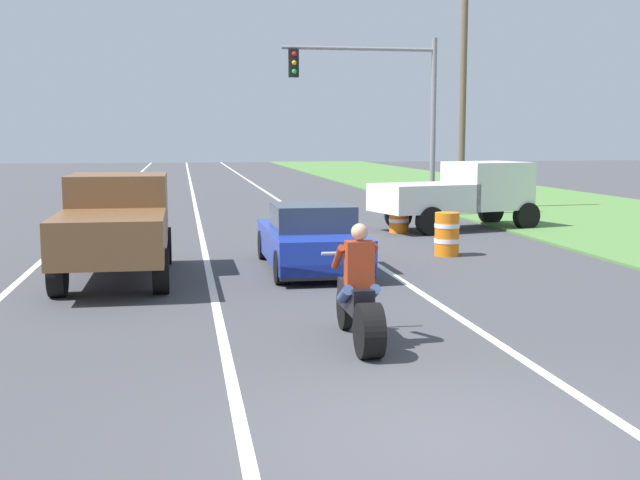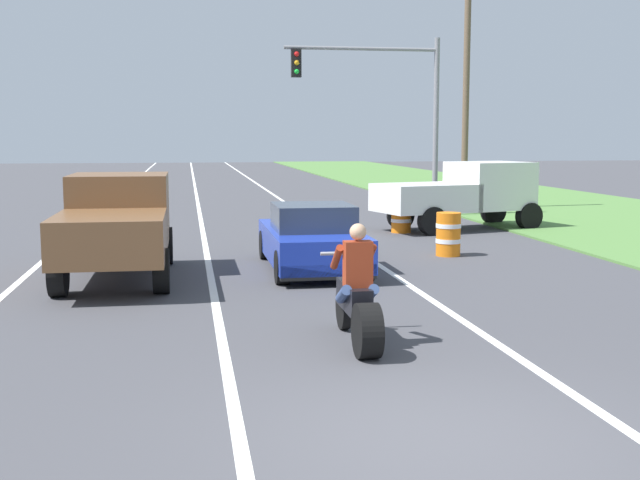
# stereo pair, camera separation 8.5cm
# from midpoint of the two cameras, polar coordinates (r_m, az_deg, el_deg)

# --- Properties ---
(ground_plane) EXTENTS (160.00, 160.00, 0.00)m
(ground_plane) POSITION_cam_midpoint_polar(r_m,az_deg,el_deg) (7.65, 8.78, -13.72)
(ground_plane) COLOR #424247
(lane_stripe_left_solid) EXTENTS (0.14, 120.00, 0.01)m
(lane_stripe_left_solid) POSITION_cam_midpoint_polar(r_m,az_deg,el_deg) (27.10, -15.92, 1.23)
(lane_stripe_left_solid) COLOR white
(lane_stripe_left_solid) RESTS_ON ground
(lane_stripe_right_solid) EXTENTS (0.14, 120.00, 0.01)m
(lane_stripe_right_solid) POSITION_cam_midpoint_polar(r_m,az_deg,el_deg) (27.22, -0.69, 1.53)
(lane_stripe_right_solid) COLOR white
(lane_stripe_right_solid) RESTS_ON ground
(lane_stripe_centre_dashed) EXTENTS (0.14, 120.00, 0.01)m
(lane_stripe_centre_dashed) POSITION_cam_midpoint_polar(r_m,az_deg,el_deg) (26.92, -8.28, 1.39)
(lane_stripe_centre_dashed) COLOR white
(lane_stripe_centre_dashed) RESTS_ON ground
(grass_verge_right) EXTENTS (10.00, 120.00, 0.06)m
(grass_verge_right) POSITION_cam_midpoint_polar(r_m,az_deg,el_deg) (30.42, 18.52, 1.81)
(grass_verge_right) COLOR #517F3D
(grass_verge_right) RESTS_ON ground
(motorcycle_with_rider) EXTENTS (0.70, 2.21, 1.62)m
(motorcycle_with_rider) POSITION_cam_midpoint_polar(r_m,az_deg,el_deg) (10.62, 2.89, -4.34)
(motorcycle_with_rider) COLOR black
(motorcycle_with_rider) RESTS_ON ground
(sports_car_blue) EXTENTS (1.84, 4.30, 1.37)m
(sports_car_blue) POSITION_cam_midpoint_polar(r_m,az_deg,el_deg) (16.65, -0.43, 0.03)
(sports_car_blue) COLOR #1E38B2
(sports_car_blue) RESTS_ON ground
(pickup_truck_left_lane_brown) EXTENTS (2.02, 4.80, 1.98)m
(pickup_truck_left_lane_brown) POSITION_cam_midpoint_polar(r_m,az_deg,el_deg) (16.00, -13.95, 1.24)
(pickup_truck_left_lane_brown) COLOR brown
(pickup_truck_left_lane_brown) RESTS_ON ground
(pickup_truck_right_shoulder_white) EXTENTS (5.14, 3.14, 1.98)m
(pickup_truck_right_shoulder_white) POSITION_cam_midpoint_polar(r_m,az_deg,el_deg) (24.31, 10.14, 3.34)
(pickup_truck_right_shoulder_white) COLOR silver
(pickup_truck_right_shoulder_white) RESTS_ON ground
(traffic_light_mast_near) EXTENTS (5.25, 0.34, 6.00)m
(traffic_light_mast_near) POSITION_cam_midpoint_polar(r_m,az_deg,el_deg) (27.51, 4.93, 9.98)
(traffic_light_mast_near) COLOR gray
(traffic_light_mast_near) RESTS_ON ground
(utility_pole_roadside) EXTENTS (0.24, 0.24, 8.34)m
(utility_pole_roadside) POSITION_cam_midpoint_polar(r_m,az_deg,el_deg) (30.83, 10.29, 9.85)
(utility_pole_roadside) COLOR brown
(utility_pole_roadside) RESTS_ON ground
(construction_barrel_nearest) EXTENTS (0.58, 0.58, 1.00)m
(construction_barrel_nearest) POSITION_cam_midpoint_polar(r_m,az_deg,el_deg) (18.88, 9.13, 0.42)
(construction_barrel_nearest) COLOR orange
(construction_barrel_nearest) RESTS_ON ground
(construction_barrel_mid) EXTENTS (0.58, 0.58, 1.00)m
(construction_barrel_mid) POSITION_cam_midpoint_polar(r_m,az_deg,el_deg) (23.30, 5.83, 1.76)
(construction_barrel_mid) COLOR orange
(construction_barrel_mid) RESTS_ON ground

